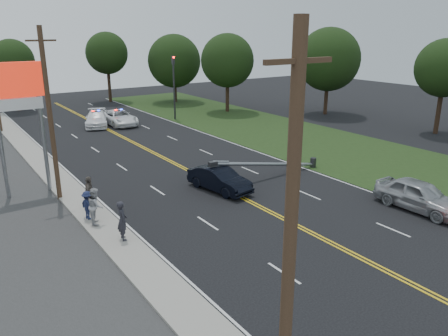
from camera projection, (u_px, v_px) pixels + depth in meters
ground at (313, 234)px, 21.85m from camera, size 120.00×120.00×0.00m
sidewalk at (83, 206)px, 25.19m from camera, size 1.80×70.00×0.12m
grass_verge at (341, 150)px, 36.98m from camera, size 12.00×80.00×0.01m
centerline_yellow at (207, 180)px, 29.72m from camera, size 0.36×80.00×0.00m
pylon_sign at (16, 97)px, 25.43m from camera, size 3.20×0.35×8.00m
traffic_signal at (174, 82)px, 48.67m from camera, size 0.28×0.41×7.05m
fallen_streetlight at (273, 164)px, 30.12m from camera, size 9.36×0.44×1.91m
utility_pole_near at (289, 264)px, 9.07m from camera, size 1.60×0.28×10.00m
utility_pole_mid at (50, 116)px, 24.83m from camera, size 1.60×0.28×10.00m
tree_6 at (12, 61)px, 53.28m from camera, size 5.16×5.16×8.78m
tree_7 at (107, 53)px, 60.31m from camera, size 5.74×5.74×9.59m
tree_8 at (174, 61)px, 60.45m from camera, size 7.28×7.28×9.29m
tree_9 at (227, 61)px, 52.92m from camera, size 6.46×6.46×9.45m
tree_12 at (445, 68)px, 41.18m from camera, size 5.50×5.50×9.08m
tree_13 at (329, 59)px, 51.08m from camera, size 7.34×7.34×10.14m
crashed_sedan at (219, 179)px, 27.53m from camera, size 2.37×4.77×1.50m
waiting_sedan at (419, 195)px, 24.51m from camera, size 2.08×5.07×1.72m
emergency_a at (119, 118)px, 46.74m from camera, size 2.69×5.70×1.57m
emergency_b at (97, 119)px, 46.13m from camera, size 3.94×5.85×1.57m
bystander_a at (122, 220)px, 20.72m from camera, size 0.55×0.76×1.96m
bystander_b at (96, 206)px, 22.48m from camera, size 0.99×1.12×1.93m
bystander_c at (88, 205)px, 23.07m from camera, size 0.85×1.13×1.56m
bystander_d at (89, 193)px, 24.16m from camera, size 1.01×1.22×1.95m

